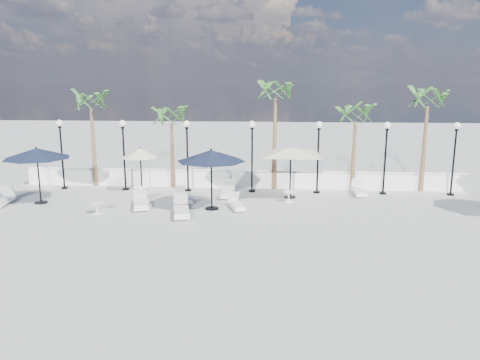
# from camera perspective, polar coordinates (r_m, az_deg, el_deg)

# --- Properties ---
(ground) EXTENTS (100.00, 100.00, 0.00)m
(ground) POSITION_cam_1_polar(r_m,az_deg,el_deg) (19.18, 0.52, -5.98)
(ground) COLOR #A09F9B
(ground) RESTS_ON ground
(balustrade) EXTENTS (26.00, 0.30, 1.01)m
(balustrade) POSITION_cam_1_polar(r_m,az_deg,el_deg) (26.30, 1.56, 0.06)
(balustrade) COLOR white
(balustrade) RESTS_ON ground
(lamppost_0) EXTENTS (0.36, 0.36, 3.84)m
(lamppost_0) POSITION_cam_1_polar(r_m,az_deg,el_deg) (27.53, -20.97, 4.07)
(lamppost_0) COLOR black
(lamppost_0) RESTS_ON ground
(lamppost_1) EXTENTS (0.36, 0.36, 3.84)m
(lamppost_1) POSITION_cam_1_polar(r_m,az_deg,el_deg) (26.24, -14.01, 4.16)
(lamppost_1) COLOR black
(lamppost_1) RESTS_ON ground
(lamppost_2) EXTENTS (0.36, 0.36, 3.84)m
(lamppost_2) POSITION_cam_1_polar(r_m,az_deg,el_deg) (25.37, -6.46, 4.18)
(lamppost_2) COLOR black
(lamppost_2) RESTS_ON ground
(lamppost_3) EXTENTS (0.36, 0.36, 3.84)m
(lamppost_3) POSITION_cam_1_polar(r_m,az_deg,el_deg) (24.97, 1.48, 4.13)
(lamppost_3) COLOR black
(lamppost_3) RESTS_ON ground
(lamppost_4) EXTENTS (0.36, 0.36, 3.84)m
(lamppost_4) POSITION_cam_1_polar(r_m,az_deg,el_deg) (25.05, 9.52, 3.99)
(lamppost_4) COLOR black
(lamppost_4) RESTS_ON ground
(lamppost_5) EXTENTS (0.36, 0.36, 3.84)m
(lamppost_5) POSITION_cam_1_polar(r_m,az_deg,el_deg) (25.62, 17.36, 3.78)
(lamppost_5) COLOR black
(lamppost_5) RESTS_ON ground
(lamppost_6) EXTENTS (0.36, 0.36, 3.84)m
(lamppost_6) POSITION_cam_1_polar(r_m,az_deg,el_deg) (26.64, 24.72, 3.52)
(lamppost_6) COLOR black
(lamppost_6) RESTS_ON ground
(palm_0) EXTENTS (2.60, 2.60, 5.50)m
(palm_0) POSITION_cam_1_polar(r_m,az_deg,el_deg) (27.48, -17.73, 8.57)
(palm_0) COLOR brown
(palm_0) RESTS_ON ground
(palm_1) EXTENTS (2.60, 2.60, 4.70)m
(palm_1) POSITION_cam_1_polar(r_m,az_deg,el_deg) (26.21, -8.37, 7.16)
(palm_1) COLOR brown
(palm_1) RESTS_ON ground
(palm_2) EXTENTS (2.60, 2.60, 6.10)m
(palm_2) POSITION_cam_1_polar(r_m,az_deg,el_deg) (25.51, 4.34, 10.18)
(palm_2) COLOR brown
(palm_2) RESTS_ON ground
(palm_3) EXTENTS (2.60, 2.60, 4.90)m
(palm_3) POSITION_cam_1_polar(r_m,az_deg,el_deg) (25.95, 13.91, 7.32)
(palm_3) COLOR brown
(palm_3) RESTS_ON ground
(palm_4) EXTENTS (2.60, 2.60, 5.70)m
(palm_4) POSITION_cam_1_polar(r_m,az_deg,el_deg) (26.77, 21.91, 8.62)
(palm_4) COLOR brown
(palm_4) RESTS_ON ground
(lounger_0) EXTENTS (0.94, 2.04, 0.73)m
(lounger_0) POSITION_cam_1_polar(r_m,az_deg,el_deg) (25.51, -27.04, -2.18)
(lounger_0) COLOR white
(lounger_0) RESTS_ON ground
(lounger_1) EXTENTS (1.22, 1.81, 0.65)m
(lounger_1) POSITION_cam_1_polar(r_m,az_deg,el_deg) (23.43, -6.96, -2.16)
(lounger_1) COLOR white
(lounger_1) RESTS_ON ground
(lounger_2) EXTENTS (0.70, 1.92, 0.71)m
(lounger_2) POSITION_cam_1_polar(r_m,az_deg,el_deg) (24.39, -1.56, -1.46)
(lounger_2) COLOR white
(lounger_2) RESTS_ON ground
(lounger_3) EXTENTS (1.22, 2.16, 0.77)m
(lounger_3) POSITION_cam_1_polar(r_m,az_deg,el_deg) (22.78, -12.00, -2.65)
(lounger_3) COLOR white
(lounger_3) RESTS_ON ground
(lounger_4) EXTENTS (1.13, 2.18, 0.78)m
(lounger_4) POSITION_cam_1_polar(r_m,az_deg,el_deg) (21.14, -7.16, -3.61)
(lounger_4) COLOR white
(lounger_4) RESTS_ON ground
(lounger_5) EXTENTS (1.02, 1.72, 0.61)m
(lounger_5) POSITION_cam_1_polar(r_m,az_deg,el_deg) (22.05, -0.39, -3.01)
(lounger_5) COLOR white
(lounger_5) RESTS_ON ground
(lounger_6) EXTENTS (0.60, 1.81, 0.67)m
(lounger_6) POSITION_cam_1_polar(r_m,az_deg,el_deg) (25.49, 14.28, -1.27)
(lounger_6) COLOR white
(lounger_6) RESTS_ON ground
(side_table_0) EXTENTS (0.53, 0.53, 0.51)m
(side_table_0) POSITION_cam_1_polar(r_m,az_deg,el_deg) (23.86, -11.54, -1.83)
(side_table_0) COLOR white
(side_table_0) RESTS_ON ground
(side_table_1) EXTENTS (0.52, 0.52, 0.50)m
(side_table_1) POSITION_cam_1_polar(r_m,az_deg,el_deg) (22.21, -17.06, -3.18)
(side_table_1) COLOR white
(side_table_1) RESTS_ON ground
(side_table_2) EXTENTS (0.55, 0.55, 0.54)m
(side_table_2) POSITION_cam_1_polar(r_m,az_deg,el_deg) (23.36, 5.98, -1.91)
(side_table_2) COLOR white
(side_table_2) RESTS_ON ground
(parasol_navy_left) EXTENTS (3.18, 3.18, 2.80)m
(parasol_navy_left) POSITION_cam_1_polar(r_m,az_deg,el_deg) (24.65, -23.55, 2.97)
(parasol_navy_left) COLOR black
(parasol_navy_left) RESTS_ON ground
(parasol_navy_mid) EXTENTS (3.21, 3.21, 2.88)m
(parasol_navy_mid) POSITION_cam_1_polar(r_m,az_deg,el_deg) (21.56, -3.53, 2.94)
(parasol_navy_mid) COLOR black
(parasol_navy_mid) RESTS_ON ground
(parasol_cream_sq_a) EXTENTS (5.77, 5.77, 2.83)m
(parasol_cream_sq_a) POSITION_cam_1_polar(r_m,az_deg,el_deg) (23.83, 6.23, 3.99)
(parasol_cream_sq_a) COLOR black
(parasol_cream_sq_a) RESTS_ON ground
(parasol_cream_small) EXTENTS (1.99, 1.99, 2.44)m
(parasol_cream_small) POSITION_cam_1_polar(r_m,az_deg,el_deg) (25.72, -12.06, 3.18)
(parasol_cream_small) COLOR black
(parasol_cream_small) RESTS_ON ground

